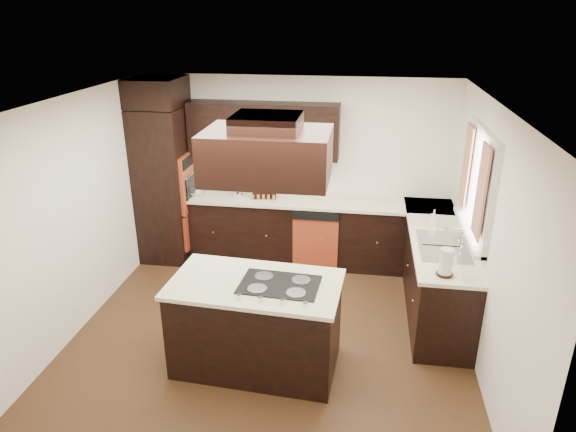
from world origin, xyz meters
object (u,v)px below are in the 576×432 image
Objects in this scene: island at (256,326)px; spice_rack at (264,189)px; range_hood at (267,155)px; oven_column at (165,185)px.

spice_rack reaches higher than island.
range_hood is 3.29× the size of spice_rack.
island is 1.73m from range_hood.
range_hood is at bearing -89.36° from spice_rack.
oven_column is 3.13m from range_hood.
spice_rack is at bearing 102.31° from range_hood.
oven_column reaches higher than spice_rack.
island is at bearing 169.26° from range_hood.
range_hood reaches higher than island.
spice_rack is (-0.36, 2.26, 0.61)m from island.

